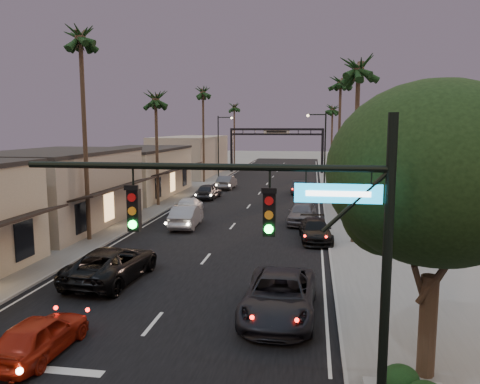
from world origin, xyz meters
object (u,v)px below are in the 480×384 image
(streetlight_right, at_px, (322,147))
(curbside_near, at_px, (279,296))
(corner_tree, at_px, (439,181))
(palm_lc, at_px, (156,94))
(oncoming_pickup, at_px, (112,264))
(curbside_black, at_px, (315,230))
(palm_ld, at_px, (203,89))
(palm_far, at_px, (234,105))
(arch, at_px, (276,139))
(palm_ra, at_px, (359,62))
(palm_rb, at_px, (341,79))
(traffic_signal, at_px, (300,235))
(palm_rc, at_px, (333,106))
(oncoming_silver, at_px, (186,216))
(oncoming_red, at_px, (40,336))
(palm_lb, at_px, (80,32))

(streetlight_right, bearing_deg, curbside_near, -93.72)
(corner_tree, height_order, palm_lc, palm_lc)
(streetlight_right, xyz_separation_m, palm_lc, (-15.52, -9.00, 5.14))
(palm_lc, xyz_separation_m, oncoming_pickup, (4.93, -21.39, -9.63))
(oncoming_pickup, bearing_deg, curbside_black, -131.59)
(streetlight_right, height_order, palm_ld, palm_ld)
(palm_lc, bearing_deg, palm_far, 89.59)
(arch, xyz_separation_m, palm_ra, (8.60, -46.00, 5.91))
(palm_lc, relative_size, palm_rb, 0.86)
(curbside_near, xyz_separation_m, curbside_black, (1.46, 12.81, -0.13))
(streetlight_right, xyz_separation_m, oncoming_pickup, (-10.59, -30.39, -4.49))
(traffic_signal, height_order, palm_rc, palm_rc)
(traffic_signal, distance_m, curbside_black, 20.78)
(curbside_black, bearing_deg, palm_ra, -12.84)
(corner_tree, bearing_deg, oncoming_pickup, 151.43)
(arch, xyz_separation_m, palm_ld, (-8.60, -15.00, 6.88))
(palm_lc, relative_size, palm_ld, 0.86)
(palm_rb, relative_size, curbside_near, 2.34)
(palm_ld, height_order, oncoming_silver, palm_ld)
(oncoming_red, relative_size, oncoming_pickup, 0.67)
(palm_lc, xyz_separation_m, palm_ld, (0.00, 19.00, 1.95))
(arch, relative_size, palm_lb, 1.00)
(arch, height_order, palm_rb, palm_rb)
(arch, bearing_deg, oncoming_red, -92.57)
(streetlight_right, bearing_deg, palm_ld, 147.21)
(streetlight_right, distance_m, oncoming_silver, 21.06)
(oncoming_red, height_order, curbside_near, curbside_near)
(palm_lb, height_order, palm_ra, palm_lb)
(palm_lc, xyz_separation_m, oncoming_red, (5.78, -28.96, -9.78))
(palm_far, bearing_deg, palm_rc, -39.64)
(palm_ld, height_order, palm_rc, palm_ld)
(arch, relative_size, palm_rc, 1.25)
(palm_rc, bearing_deg, corner_tree, -89.11)
(palm_lc, bearing_deg, oncoming_silver, -59.41)
(streetlight_right, bearing_deg, palm_lb, -124.01)
(oncoming_pickup, xyz_separation_m, oncoming_silver, (0.28, 12.59, -0.01))
(palm_ra, relative_size, curbside_black, 2.70)
(palm_lc, distance_m, oncoming_pickup, 23.97)
(streetlight_right, bearing_deg, palm_rb, -30.76)
(oncoming_pickup, distance_m, oncoming_silver, 12.59)
(arch, xyz_separation_m, oncoming_pickup, (-3.67, -55.39, -4.69))
(palm_far, bearing_deg, corner_tree, -75.86)
(traffic_signal, xyz_separation_m, streetlight_right, (1.23, 41.00, 0.25))
(traffic_signal, distance_m, oncoming_silver, 25.27)
(corner_tree, xyz_separation_m, arch, (-9.48, 62.55, -0.45))
(traffic_signal, height_order, palm_ld, palm_ld)
(curbside_black, bearing_deg, oncoming_pickup, -140.91)
(palm_rb, distance_m, curbside_black, 23.03)
(palm_ra, distance_m, oncoming_pickup, 18.74)
(palm_far, relative_size, curbside_black, 2.70)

